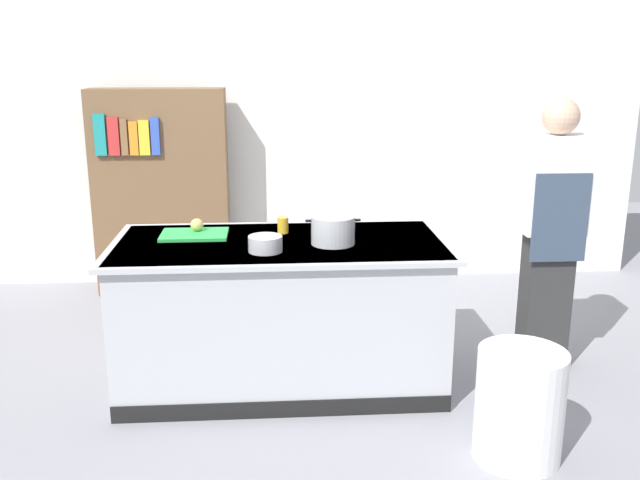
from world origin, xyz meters
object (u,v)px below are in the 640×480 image
mixing_bowl (265,244)px  bookshelf (161,192)px  juice_cup (283,225)px  onion (197,225)px  stock_pot (333,230)px  trash_bin (519,405)px  person_chef (551,230)px

mixing_bowl → bookshelf: (-0.88, 2.01, -0.09)m
mixing_bowl → juice_cup: bearing=75.4°
onion → stock_pot: 0.86m
trash_bin → person_chef: bearing=63.3°
mixing_bowl → trash_bin: mixing_bowl is taller
stock_pot → bookshelf: bookshelf is taller
stock_pot → mixing_bowl: bearing=-161.1°
stock_pot → bookshelf: size_ratio=0.19×
mixing_bowl → onion: bearing=135.5°
mixing_bowl → trash_bin: size_ratio=0.33×
onion → bookshelf: (-0.46, 1.59, -0.11)m
person_chef → bookshelf: 3.14m
trash_bin → juice_cup: bearing=135.7°
bookshelf → trash_bin: bearing=-51.9°
onion → mixing_bowl: (0.42, -0.41, -0.01)m
onion → person_chef: (2.18, -0.11, -0.05)m
juice_cup → person_chef: size_ratio=0.06×
mixing_bowl → person_chef: bearing=9.8°
onion → trash_bin: 2.12m
onion → bookshelf: bookshelf is taller
trash_bin → stock_pot: bearing=135.5°
person_chef → stock_pot: bearing=95.6°
trash_bin → onion: bearing=146.1°
mixing_bowl → person_chef: person_chef is taller
stock_pot → juice_cup: bearing=136.6°
juice_cup → trash_bin: size_ratio=0.17×
bookshelf → person_chef: bearing=-32.8°
mixing_bowl → juice_cup: juice_cup is taller
juice_cup → person_chef: (1.66, -0.10, -0.04)m
onion → mixing_bowl: bearing=-44.5°
juice_cup → person_chef: 1.66m
stock_pot → juice_cup: size_ratio=3.19×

